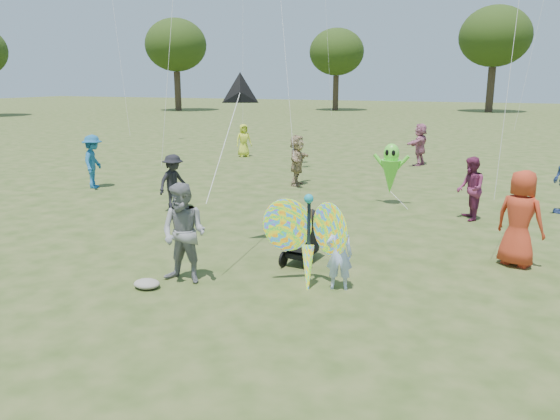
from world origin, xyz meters
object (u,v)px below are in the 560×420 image
object	(u,v)px
crowd_e	(470,189)
crowd_i	(93,162)
crowd_d	(297,160)
crowd_j	(420,144)
crowd_a	(520,218)
crowd_b	(173,182)
butterfly_kite	(308,240)
jogging_stroller	(302,232)
crowd_g	(244,140)
adult_man	(184,233)
child_girl	(339,255)
alien_kite	(391,171)

from	to	relation	value
crowd_e	crowd_i	distance (m)	11.62
crowd_d	crowd_j	bearing A→B (deg)	-35.94
crowd_a	crowd_b	distance (m)	8.76
butterfly_kite	jogging_stroller	bearing A→B (deg)	114.21
crowd_g	crowd_i	size ratio (longest dim) A/B	0.86
adult_man	crowd_e	bearing A→B (deg)	55.94
child_girl	jogging_stroller	world-z (taller)	child_girl
crowd_e	crowd_i	size ratio (longest dim) A/B	0.93
child_girl	crowd_d	bearing A→B (deg)	-80.23
child_girl	jogging_stroller	distance (m)	1.50
child_girl	adult_man	size ratio (longest dim) A/B	0.69
butterfly_kite	alien_kite	world-z (taller)	alien_kite
jogging_stroller	crowd_g	bearing A→B (deg)	125.65
crowd_j	crowd_a	bearing A→B (deg)	31.31
crowd_b	adult_man	bearing A→B (deg)	-128.70
butterfly_kite	adult_man	bearing A→B (deg)	-162.99
crowd_a	crowd_j	distance (m)	12.43
crowd_g	child_girl	bearing A→B (deg)	-101.90
crowd_a	crowd_d	bearing A→B (deg)	-16.48
butterfly_kite	alien_kite	distance (m)	6.78
child_girl	crowd_i	bearing A→B (deg)	-44.23
adult_man	crowd_d	bearing A→B (deg)	98.04
crowd_a	crowd_b	size ratio (longest dim) A/B	1.23
crowd_a	jogging_stroller	xyz separation A→B (m)	(-3.86, -1.39, -0.31)
alien_kite	crowd_e	bearing A→B (deg)	-23.90
crowd_e	butterfly_kite	xyz separation A→B (m)	(-2.29, -5.80, 0.02)
jogging_stroller	alien_kite	bearing A→B (deg)	89.53
crowd_b	jogging_stroller	xyz separation A→B (m)	(4.77, -2.89, -0.14)
alien_kite	crowd_i	bearing A→B (deg)	-172.80
jogging_stroller	child_girl	bearing A→B (deg)	-40.32
child_girl	crowd_j	size ratio (longest dim) A/B	0.71
crowd_d	jogging_stroller	size ratio (longest dim) A/B	1.54
butterfly_kite	crowd_d	bearing A→B (deg)	111.51
crowd_i	crowd_j	world-z (taller)	crowd_i
crowd_d	crowd_e	bearing A→B (deg)	-123.38
adult_man	crowd_d	size ratio (longest dim) A/B	1.05
alien_kite	jogging_stroller	bearing A→B (deg)	-96.00
crowd_e	child_girl	bearing A→B (deg)	-33.46
crowd_b	crowd_d	world-z (taller)	crowd_d
crowd_i	crowd_j	size ratio (longest dim) A/B	1.01
crowd_e	jogging_stroller	bearing A→B (deg)	-47.37
crowd_e	crowd_d	bearing A→B (deg)	-132.16
crowd_b	crowd_a	bearing A→B (deg)	-83.26
crowd_d	alien_kite	bearing A→B (deg)	-124.44
butterfly_kite	alien_kite	bearing A→B (deg)	89.26
crowd_a	crowd_g	size ratio (longest dim) A/B	1.25
crowd_d	crowd_e	xyz separation A→B (m)	(5.64, -2.70, -0.04)
crowd_a	butterfly_kite	distance (m)	4.19
child_girl	crowd_g	xyz separation A→B (m)	(-8.53, 13.98, 0.13)
jogging_stroller	crowd_i	bearing A→B (deg)	158.70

